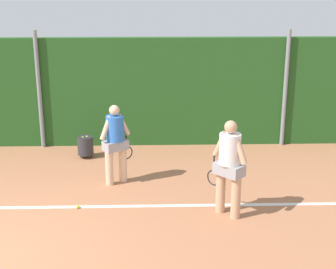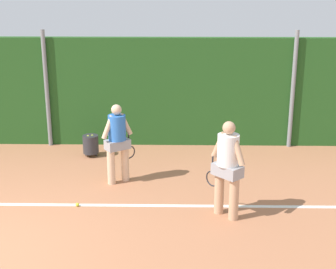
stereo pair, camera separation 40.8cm
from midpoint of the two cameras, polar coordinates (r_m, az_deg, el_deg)
ground_plane at (r=9.33m, az=-17.47°, el=-8.27°), size 31.33×31.33×0.00m
hedge_fence_backdrop at (r=12.36m, az=-12.66°, el=4.84°), size 20.36×0.25×2.62m
fence_post_center at (r=12.18m, az=-12.88°, el=5.11°), size 0.10×0.10×2.82m
fence_post_right at (r=12.18m, az=15.13°, el=4.96°), size 0.10×0.10×2.82m
court_baseline_paint at (r=9.50m, az=-17.09°, el=-7.71°), size 14.88×0.10×0.01m
player_foreground_near at (r=8.39m, az=8.25°, el=-3.44°), size 0.62×0.57×1.70m
player_midcourt at (r=9.78m, az=-4.65°, el=-0.58°), size 0.62×0.54×1.61m
ball_hopper at (r=11.50m, az=-7.90°, el=-1.12°), size 0.36×0.36×0.51m
tennis_ball_5 at (r=9.12m, az=-9.15°, el=-8.01°), size 0.07×0.07×0.07m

